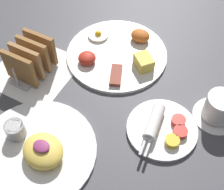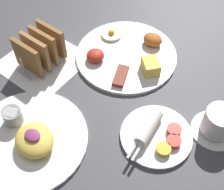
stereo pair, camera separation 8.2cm
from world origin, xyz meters
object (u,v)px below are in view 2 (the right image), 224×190
plate_condiments (156,135)px  coffee_cup (218,123)px  toast_rack (40,50)px  plate_breakfast (127,54)px  plate_foreground (29,138)px

plate_condiments → coffee_cup: coffee_cup is taller
plate_condiments → toast_rack: (-0.41, 0.01, 0.04)m
plate_breakfast → plate_foreground: plate_foreground is taller
plate_breakfast → plate_condiments: 0.29m
plate_breakfast → coffee_cup: size_ratio=2.54×
plate_foreground → toast_rack: (-0.16, 0.21, 0.04)m
plate_breakfast → plate_foreground: 0.38m
plate_breakfast → toast_rack: toast_rack is taller
toast_rack → coffee_cup: (0.52, 0.09, -0.02)m
plate_condiments → toast_rack: toast_rack is taller
plate_breakfast → coffee_cup: bearing=-13.3°
coffee_cup → plate_condiments: bearing=-135.9°
plate_breakfast → plate_foreground: (-0.02, -0.38, 0.00)m
plate_breakfast → toast_rack: (-0.19, -0.17, 0.04)m
coffee_cup → toast_rack: bearing=-169.7°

